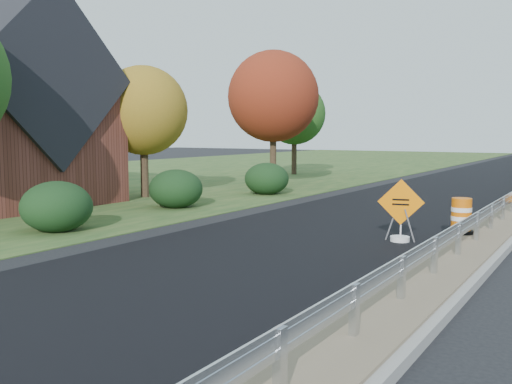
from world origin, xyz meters
The scene contains 11 objects.
ground centered at (0.00, 0.00, 0.00)m, with size 140.00×140.00×0.00m, color black.
grass_verge_near centered at (-24.00, 10.00, 0.01)m, with size 30.00×120.00×0.03m, color #26471E.
milled_overlay centered at (-4.40, 10.00, 0.01)m, with size 7.20×120.00×0.01m, color black.
hedge_south centered at (-11.00, -6.00, 0.76)m, with size 2.09×2.09×1.52m, color black.
hedge_mid centered at (-11.50, 0.00, 0.76)m, with size 2.09×2.09×1.52m, color black.
hedge_north centered at (-11.00, 6.00, 0.76)m, with size 2.09×2.09×1.52m, color black.
tree_near_yellow centered at (-15.00, 2.00, 3.89)m, with size 3.96×3.96×5.88m.
tree_near_red centered at (-13.00, 10.00, 4.86)m, with size 4.95×4.95×7.35m.
tree_near_back centered at (-16.00, 18.00, 4.21)m, with size 4.29×4.29×6.37m.
caution_sign centered at (-1.93, -2.11, 0.43)m, with size 1.19×0.51×1.69m.
barrel_median_near centered at (-0.55, -1.24, 0.69)m, with size 0.65×0.65×0.95m.
Camera 1 is at (2.82, -16.96, 2.93)m, focal length 40.00 mm.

